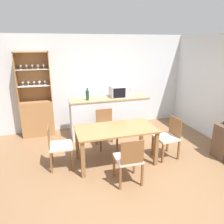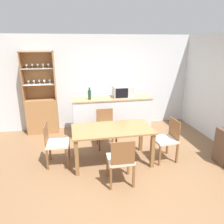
{
  "view_description": "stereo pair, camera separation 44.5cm",
  "coord_description": "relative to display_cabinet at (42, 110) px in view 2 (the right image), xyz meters",
  "views": [
    {
      "loc": [
        -1.33,
        -3.3,
        2.34
      ],
      "look_at": [
        0.02,
        1.22,
        0.83
      ],
      "focal_mm": 35.0,
      "sensor_mm": 36.0,
      "label": 1
    },
    {
      "loc": [
        -0.9,
        -3.41,
        2.34
      ],
      "look_at": [
        0.02,
        1.22,
        0.83
      ],
      "focal_mm": 35.0,
      "sensor_mm": 36.0,
      "label": 2
    }
  ],
  "objects": [
    {
      "name": "microwave",
      "position": [
        2.09,
        -0.47,
        0.51
      ],
      "size": [
        0.5,
        0.37,
        0.28
      ],
      "color": "#B7BABF",
      "rests_on": "kitchen_counter"
    },
    {
      "name": "dining_chair_head_near",
      "position": [
        1.52,
        -2.66,
        -0.17
      ],
      "size": [
        0.44,
        0.44,
        0.86
      ],
      "rotation": [
        0.0,
        0.0,
        -0.03
      ],
      "color": "beige",
      "rests_on": "ground_plane"
    },
    {
      "name": "dining_chair_head_far",
      "position": [
        1.52,
        -1.18,
        -0.17
      ],
      "size": [
        0.43,
        0.43,
        0.86
      ],
      "rotation": [
        0.0,
        0.0,
        3.15
      ],
      "color": "beige",
      "rests_on": "ground_plane"
    },
    {
      "name": "kitchen_counter",
      "position": [
        1.8,
        -0.48,
        -0.13
      ],
      "size": [
        2.05,
        0.56,
        0.99
      ],
      "color": "silver",
      "rests_on": "ground_plane"
    },
    {
      "name": "display_cabinet",
      "position": [
        0.0,
        0.0,
        0.0
      ],
      "size": [
        0.8,
        0.39,
        2.13
      ],
      "color": "#A37042",
      "rests_on": "ground_plane"
    },
    {
      "name": "dining_chair_side_right_near",
      "position": [
        2.63,
        -2.04,
        -0.17
      ],
      "size": [
        0.46,
        0.46,
        0.86
      ],
      "rotation": [
        0.0,
        0.0,
        1.65
      ],
      "color": "beige",
      "rests_on": "ground_plane"
    },
    {
      "name": "ground_plane",
      "position": [
        1.64,
        -2.41,
        -0.62
      ],
      "size": [
        18.0,
        18.0,
        0.0
      ],
      "primitive_type": "plane",
      "color": "brown"
    },
    {
      "name": "wine_bottle",
      "position": [
        1.22,
        -0.58,
        0.49
      ],
      "size": [
        0.08,
        0.08,
        0.3
      ],
      "color": "#193D23",
      "rests_on": "kitchen_counter"
    },
    {
      "name": "wall_back",
      "position": [
        1.64,
        0.22,
        0.65
      ],
      "size": [
        6.8,
        0.06,
        2.55
      ],
      "color": "silver",
      "rests_on": "ground_plane"
    },
    {
      "name": "dining_table",
      "position": [
        1.52,
        -1.92,
        0.01
      ],
      "size": [
        1.57,
        0.83,
        0.73
      ],
      "color": "olive",
      "rests_on": "ground_plane"
    },
    {
      "name": "dining_chair_side_left_far",
      "position": [
        0.41,
        -1.79,
        -0.17
      ],
      "size": [
        0.45,
        0.45,
        0.86
      ],
      "rotation": [
        0.0,
        0.0,
        -1.63
      ],
      "color": "beige",
      "rests_on": "ground_plane"
    }
  ]
}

